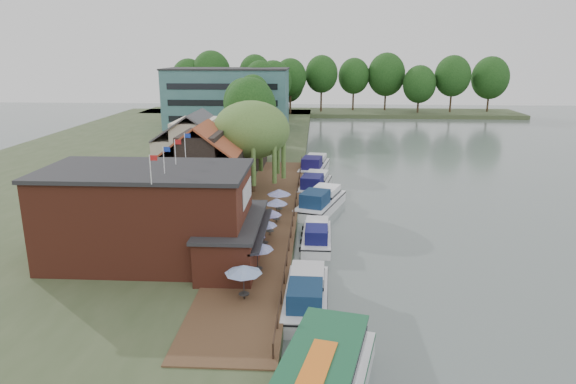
{
  "coord_description": "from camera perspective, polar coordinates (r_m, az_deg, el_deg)",
  "views": [
    {
      "loc": [
        -3.17,
        -37.57,
        16.71
      ],
      "look_at": [
        -6.0,
        12.0,
        3.0
      ],
      "focal_mm": 32.0,
      "sensor_mm": 36.0,
      "label": 1
    }
  ],
  "objects": [
    {
      "name": "pub",
      "position": [
        40.0,
        -12.62,
        -2.5
      ],
      "size": [
        20.0,
        11.0,
        7.3
      ],
      "primitive_type": null,
      "color": "maroon",
      "rests_on": "land_bank"
    },
    {
      "name": "cruiser_4",
      "position": [
        72.38,
        2.94,
        3.15
      ],
      "size": [
        5.09,
        11.27,
        2.67
      ],
      "primitive_type": null,
      "rotation": [
        0.0,
        0.0,
        -0.15
      ],
      "color": "white",
      "rests_on": "ground"
    },
    {
      "name": "bank_tree_1",
      "position": [
        88.42,
        -4.8,
        8.88
      ],
      "size": [
        7.27,
        7.27,
        11.39
      ],
      "primitive_type": null,
      "color": "#143811",
      "rests_on": "land_bank"
    },
    {
      "name": "bank_tree_0",
      "position": [
        80.03,
        -4.19,
        8.38
      ],
      "size": [
        7.99,
        7.99,
        11.88
      ],
      "primitive_type": null,
      "color": "#143811",
      "rests_on": "land_bank"
    },
    {
      "name": "umbrella_5",
      "position": [
        47.95,
        -1.27,
        -2.07
      ],
      "size": [
        2.1,
        2.1,
        2.38
      ],
      "primitive_type": null,
      "color": "navy",
      "rests_on": "quay_deck"
    },
    {
      "name": "bank_tree_5",
      "position": [
        133.81,
        0.26,
        11.69
      ],
      "size": [
        8.22,
        8.22,
        13.92
      ],
      "primitive_type": null,
      "color": "#143811",
      "rests_on": "land_bank"
    },
    {
      "name": "cruiser_2",
      "position": [
        55.25,
        3.67,
        -0.77
      ],
      "size": [
        6.58,
        11.3,
        2.64
      ],
      "primitive_type": null,
      "rotation": [
        0.0,
        0.0,
        -0.31
      ],
      "color": "white",
      "rests_on": "ground"
    },
    {
      "name": "swan",
      "position": [
        31.99,
        4.75,
        -15.66
      ],
      "size": [
        0.44,
        0.44,
        0.44
      ],
      "primitive_type": "sphere",
      "color": "white",
      "rests_on": "ground"
    },
    {
      "name": "quay_rail",
      "position": [
        50.46,
        0.7,
        -2.11
      ],
      "size": [
        0.2,
        49.0,
        1.0
      ],
      "primitive_type": null,
      "color": "black",
      "rests_on": "land_bank"
    },
    {
      "name": "cruiser_3",
      "position": [
        62.5,
        2.99,
        1.11
      ],
      "size": [
        4.92,
        10.78,
        2.54
      ],
      "primitive_type": null,
      "rotation": [
        0.0,
        0.0,
        -0.15
      ],
      "color": "silver",
      "rests_on": "ground"
    },
    {
      "name": "bank_tree_3",
      "position": [
        114.9,
        -3.08,
        11.0
      ],
      "size": [
        6.83,
        6.83,
        13.74
      ],
      "primitive_type": null,
      "color": "#143811",
      "rests_on": "land_bank"
    },
    {
      "name": "cottage_c",
      "position": [
        72.31,
        -5.42,
        6.25
      ],
      "size": [
        7.6,
        7.6,
        8.5
      ],
      "primitive_type": null,
      "color": "black",
      "rests_on": "land_bank"
    },
    {
      "name": "bank_tree_2",
      "position": [
        98.81,
        -3.88,
        9.61
      ],
      "size": [
        6.26,
        6.26,
        11.47
      ],
      "primitive_type": null,
      "color": "#143811",
      "rests_on": "land_bank"
    },
    {
      "name": "cruiser_1",
      "position": [
        45.83,
        3.22,
        -4.56
      ],
      "size": [
        3.02,
        8.94,
        2.12
      ],
      "primitive_type": null,
      "rotation": [
        0.0,
        0.0,
        -0.02
      ],
      "color": "silver",
      "rests_on": "ground"
    },
    {
      "name": "umbrella_4",
      "position": [
        44.82,
        -2.03,
        -3.34
      ],
      "size": [
        2.1,
        2.1,
        2.38
      ],
      "primitive_type": null,
      "color": "navy",
      "rests_on": "quay_deck"
    },
    {
      "name": "land_bank",
      "position": [
        79.05,
        -16.67,
        2.95
      ],
      "size": [
        50.0,
        140.0,
        1.0
      ],
      "primitive_type": "cube",
      "color": "#384728",
      "rests_on": "ground"
    },
    {
      "name": "willow",
      "position": [
        58.0,
        -4.06,
        4.97
      ],
      "size": [
        8.6,
        8.6,
        10.43
      ],
      "primitive_type": null,
      "color": "#476B2D",
      "rests_on": "land_bank"
    },
    {
      "name": "bank_tree_4",
      "position": [
        124.54,
        -1.65,
        11.33
      ],
      "size": [
        8.75,
        8.75,
        13.58
      ],
      "primitive_type": null,
      "color": "#143811",
      "rests_on": "land_bank"
    },
    {
      "name": "umbrella_6",
      "position": [
        51.08,
        -1.0,
        -0.97
      ],
      "size": [
        2.39,
        2.39,
        2.38
      ],
      "primitive_type": null,
      "color": "navy",
      "rests_on": "quay_deck"
    },
    {
      "name": "umbrella_0",
      "position": [
        33.71,
        -4.94,
        -9.95
      ],
      "size": [
        2.46,
        2.46,
        2.38
      ],
      "primitive_type": null,
      "color": "#1A4690",
      "rests_on": "quay_deck"
    },
    {
      "name": "umbrella_1",
      "position": [
        37.36,
        -3.4,
        -7.3
      ],
      "size": [
        2.37,
        2.37,
        2.38
      ],
      "primitive_type": null,
      "color": "navy",
      "rests_on": "quay_deck"
    },
    {
      "name": "hotel_block",
      "position": [
        109.62,
        -6.75,
        10.33
      ],
      "size": [
        25.4,
        12.4,
        12.3
      ],
      "primitive_type": null,
      "color": "#38666B",
      "rests_on": "land_bank"
    },
    {
      "name": "cruiser_0",
      "position": [
        35.02,
        2.05,
        -10.86
      ],
      "size": [
        3.45,
        10.01,
        2.41
      ],
      "primitive_type": null,
      "rotation": [
        0.0,
        0.0,
        -0.02
      ],
      "color": "silver",
      "rests_on": "ground"
    },
    {
      "name": "cottage_b",
      "position": [
        64.36,
        -10.15,
        4.94
      ],
      "size": [
        9.6,
        8.6,
        8.5
      ],
      "primitive_type": null,
      "color": "beige",
      "rests_on": "land_bank"
    },
    {
      "name": "cottage_a",
      "position": [
        54.13,
        -9.45,
        3.0
      ],
      "size": [
        8.6,
        7.6,
        8.5
      ],
      "primitive_type": null,
      "color": "black",
      "rests_on": "land_bank"
    },
    {
      "name": "umbrella_2",
      "position": [
        39.75,
        -4.1,
        -5.88
      ],
      "size": [
        2.21,
        2.21,
        2.38
      ],
      "primitive_type": null,
      "color": "navy",
      "rests_on": "quay_deck"
    },
    {
      "name": "umbrella_3",
      "position": [
        42.19,
        -2.67,
        -4.57
      ],
      "size": [
        2.18,
        2.18,
        2.38
      ],
      "primitive_type": null,
      "color": "navy",
      "rests_on": "quay_deck"
    },
    {
      "name": "quay_deck",
      "position": [
        50.31,
        -2.41,
        -2.71
      ],
      "size": [
        6.0,
        50.0,
        0.1
      ],
      "primitive_type": "cube",
      "color": "#47301E",
      "rests_on": "land_bank"
    },
    {
      "name": "ground",
      "position": [
        41.24,
        7.48,
        -8.61
      ],
      "size": [
        260.0,
        260.0,
        0.0
      ],
      "primitive_type": "plane",
      "color": "slate",
      "rests_on": "ground"
    }
  ]
}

